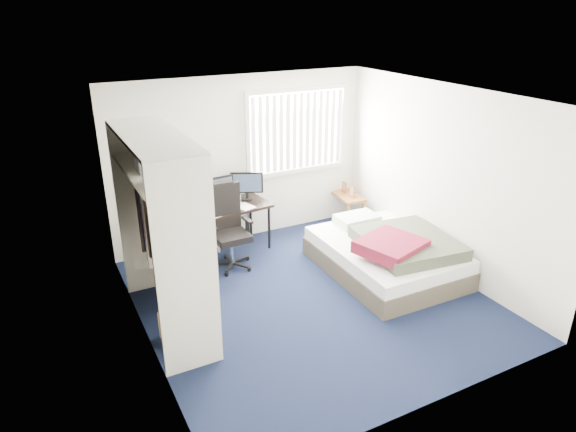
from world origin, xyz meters
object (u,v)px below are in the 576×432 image
Objects in this scene: office_chair at (229,235)px; bed at (388,254)px; desk at (219,205)px; nightstand at (347,198)px.

office_chair reaches higher than bed.
desk reaches higher than bed.
nightstand is (2.28, 0.09, -0.32)m from desk.
desk is at bearing -177.67° from nightstand.
desk reaches higher than nightstand.
nightstand is at bearing 2.33° from desk.
bed is (1.82, -1.21, -0.18)m from office_chair.
desk is at bearing 85.54° from office_chair.
office_chair is (-0.03, -0.44, -0.29)m from desk.
office_chair is at bearing -94.46° from desk.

